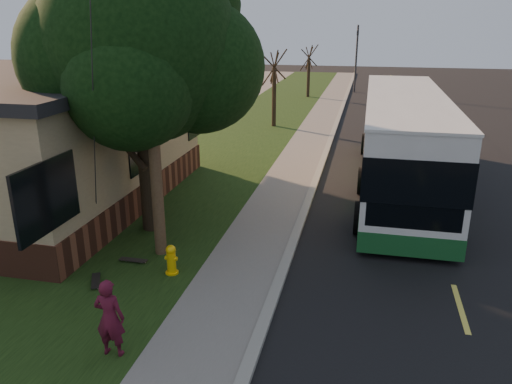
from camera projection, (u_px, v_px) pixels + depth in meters
ground at (278, 288)px, 11.56m from camera, size 120.00×120.00×0.00m
road at (420, 175)px, 19.95m from camera, size 8.00×80.00×0.01m
curb at (321, 167)px, 20.76m from camera, size 0.25×80.00×0.12m
sidewalk at (297, 166)px, 20.98m from camera, size 2.00×80.00×0.08m
grass_verge at (217, 162)px, 21.70m from camera, size 5.00×80.00×0.07m
building_lot at (16, 150)px, 23.78m from camera, size 15.00×80.00×0.04m
fire_hydrant at (171, 260)px, 11.96m from camera, size 0.32×0.32×0.74m
utility_pole at (149, 76)px, 11.65m from camera, size 2.86×3.21×9.07m
leafy_tree at (143, 48)px, 13.18m from camera, size 6.30×6.00×7.80m
bare_tree_near at (274, 90)px, 28.18m from camera, size 1.38×1.21×4.31m
bare_tree_far at (309, 72)px, 39.19m from camera, size 1.38×1.21×4.03m
traffic_signal at (356, 54)px, 41.78m from camera, size 0.18×0.22×5.50m
transit_bus at (402, 139)px, 17.89m from camera, size 2.91×12.62×3.41m
skateboarder at (110, 318)px, 8.92m from camera, size 0.57×0.39×1.52m
skateboard_main at (96, 281)px, 11.60m from camera, size 0.52×0.76×0.07m
skateboard_spare at (133, 260)px, 12.61m from camera, size 0.73×0.19×0.07m
dumpster at (65, 195)px, 15.72m from camera, size 1.37×1.10×1.20m
distant_car at (401, 102)px, 33.59m from camera, size 1.82×3.98×1.32m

